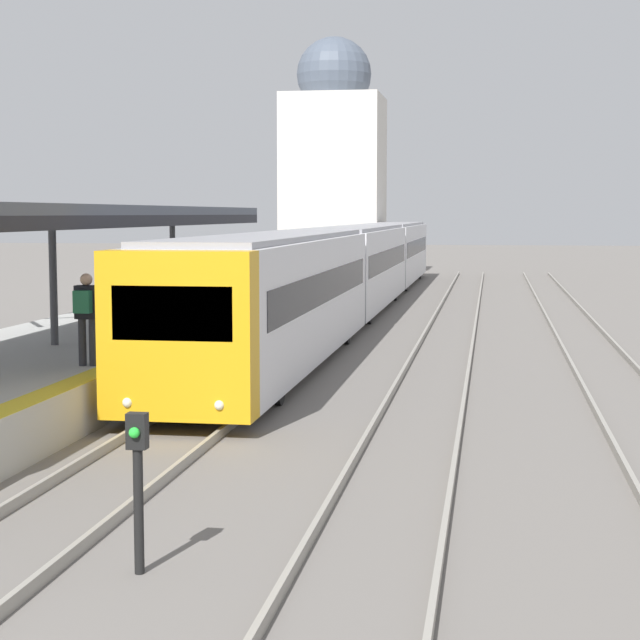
{
  "coord_description": "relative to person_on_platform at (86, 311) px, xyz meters",
  "views": [
    {
      "loc": [
        4.98,
        -4.2,
        3.59
      ],
      "look_at": [
        1.89,
        15.0,
        1.65
      ],
      "focal_mm": 60.0,
      "sensor_mm": 36.0,
      "label": 1
    }
  ],
  "objects": [
    {
      "name": "signal_post_near",
      "position": [
        3.71,
        -8.14,
        -0.83
      ],
      "size": [
        0.2,
        0.21,
        1.63
      ],
      "color": "black",
      "rests_on": "ground_plane"
    },
    {
      "name": "train_near",
      "position": [
        2.16,
        20.86,
        -0.12
      ],
      "size": [
        2.55,
        45.46,
        3.12
      ],
      "color": "gold",
      "rests_on": "ground_plane"
    },
    {
      "name": "distant_domed_building",
      "position": [
        -1.82,
        42.71,
        4.51
      ],
      "size": [
        5.51,
        5.51,
        13.52
      ],
      "color": "silver",
      "rests_on": "ground_plane"
    },
    {
      "name": "person_on_platform",
      "position": [
        0.0,
        0.0,
        0.0
      ],
      "size": [
        0.4,
        0.4,
        1.66
      ],
      "color": "#2D2D33",
      "rests_on": "station_platform"
    },
    {
      "name": "platform_canopy",
      "position": [
        -1.78,
        2.85,
        1.79
      ],
      "size": [
        4.0,
        21.07,
        2.9
      ],
      "color": "#4C515B",
      "rests_on": "station_platform"
    }
  ]
}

